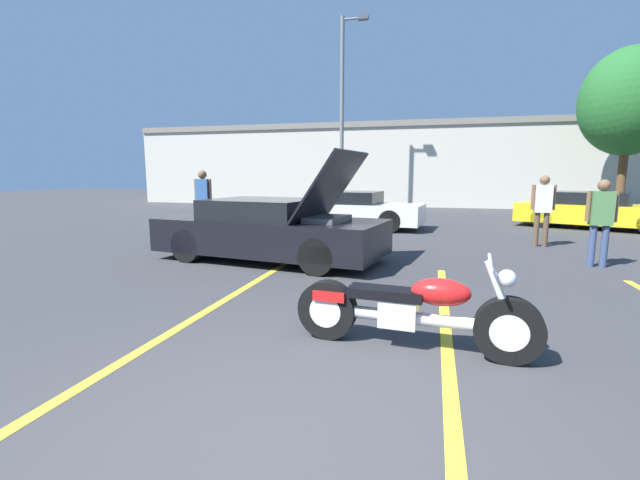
% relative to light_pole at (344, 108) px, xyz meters
% --- Properties ---
extents(ground_plane, '(80.00, 80.00, 0.00)m').
position_rel_light_pole_xyz_m(ground_plane, '(3.11, -16.99, -4.60)').
color(ground_plane, '#38383A').
extents(parking_stripe_foreground, '(0.12, 5.85, 0.01)m').
position_rel_light_pole_xyz_m(parking_stripe_foreground, '(1.33, -14.47, -4.60)').
color(parking_stripe_foreground, yellow).
rests_on(parking_stripe_foreground, ground).
extents(parking_stripe_middle, '(0.12, 5.85, 0.01)m').
position_rel_light_pole_xyz_m(parking_stripe_middle, '(4.20, -14.47, -4.60)').
color(parking_stripe_middle, yellow).
rests_on(parking_stripe_middle, ground).
extents(far_building, '(32.00, 4.20, 4.40)m').
position_rel_light_pole_xyz_m(far_building, '(3.11, 5.37, -2.26)').
color(far_building, beige).
rests_on(far_building, ground).
extents(light_pole, '(1.21, 0.28, 8.43)m').
position_rel_light_pole_xyz_m(light_pole, '(0.00, 0.00, 0.00)').
color(light_pole, slate).
rests_on(light_pole, ground).
extents(tree_background, '(3.56, 3.56, 6.51)m').
position_rel_light_pole_xyz_m(tree_background, '(11.19, 0.34, -0.16)').
color(tree_background, brown).
rests_on(tree_background, ground).
extents(motorcycle, '(2.33, 0.70, 0.94)m').
position_rel_light_pole_xyz_m(motorcycle, '(3.85, -15.18, -4.22)').
color(motorcycle, black).
rests_on(motorcycle, ground).
extents(show_car_hood_open, '(4.66, 2.52, 2.10)m').
position_rel_light_pole_xyz_m(show_car_hood_open, '(0.95, -11.42, -4.00)').
color(show_car_hood_open, black).
rests_on(show_car_hood_open, ground).
extents(parked_car_mid_row, '(4.75, 3.27, 1.14)m').
position_rel_light_pole_xyz_m(parked_car_mid_row, '(8.89, -4.15, -4.05)').
color(parked_car_mid_row, yellow).
rests_on(parked_car_mid_row, ground).
extents(parked_car_left_row, '(4.44, 2.18, 1.15)m').
position_rel_light_pole_xyz_m(parked_car_left_row, '(1.55, -5.91, -4.04)').
color(parked_car_left_row, silver).
rests_on(parked_car_left_row, ground).
extents(spectator_near_motorcycle, '(0.52, 0.24, 1.79)m').
position_rel_light_pole_xyz_m(spectator_near_motorcycle, '(-2.14, -8.61, -3.52)').
color(spectator_near_motorcycle, '#333338').
rests_on(spectator_near_motorcycle, ground).
extents(spectator_by_show_car, '(0.52, 0.22, 1.66)m').
position_rel_light_pole_xyz_m(spectator_by_show_car, '(6.48, -8.29, -3.61)').
color(spectator_by_show_car, brown).
rests_on(spectator_by_show_car, ground).
extents(spectator_midground, '(0.52, 0.21, 1.60)m').
position_rel_light_pole_xyz_m(spectator_midground, '(6.96, -10.49, -3.66)').
color(spectator_midground, '#38476B').
rests_on(spectator_midground, ground).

